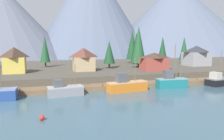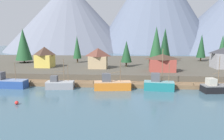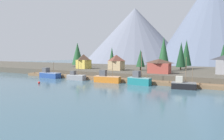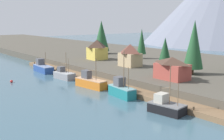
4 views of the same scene
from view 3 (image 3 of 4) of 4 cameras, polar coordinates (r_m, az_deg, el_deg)
The scene contains 21 objects.
ground_plane at distance 82.52m, azimuth 5.78°, elevation -2.06°, with size 400.00×400.00×1.00m, color #3D5B6B.
dock at distance 66.38m, azimuth -0.42°, elevation -2.76°, with size 80.00×4.00×1.60m.
shoreline_bank at distance 93.43m, azimuth 8.73°, elevation -0.25°, with size 400.00×56.00×2.50m, color #4C473D.
mountain_west_peak at distance 213.91m, azimuth 6.69°, elevation 9.94°, with size 110.25×110.25×58.64m, color slate.
mountain_central_peak at distance 204.23m, azimuth 27.61°, elevation 13.11°, with size 104.62×104.62×82.50m, color slate.
fishing_boat_blue at distance 79.00m, azimuth -17.83°, elevation -1.26°, with size 9.22×3.25×6.26m.
fishing_boat_grey at distance 69.88m, azimuth -10.47°, elevation -1.99°, with size 6.77×3.39×7.26m.
fishing_boat_orange at distance 62.56m, azimuth -1.55°, elevation -2.48°, with size 8.78×3.48×7.03m.
fishing_boat_teal at distance 58.12m, azimuth 7.89°, elevation -2.89°, with size 7.01×2.83×9.74m.
fishing_boat_black at distance 54.26m, azimuth 20.07°, elevation -4.01°, with size 6.42×3.99×8.30m.
house_yellow at distance 90.83m, azimuth -8.31°, elevation 2.56°, with size 5.39×5.56×6.64m.
house_tan at distance 80.42m, azimuth 1.28°, elevation 2.27°, with size 5.95×4.67×6.38m.
house_red at distance 68.93m, azimuth 13.69°, elevation 1.18°, with size 7.54×4.83×5.01m.
conifer_near_right at distance 107.27m, azimuth -10.08°, elevation 4.70°, with size 6.13×6.13×12.83m.
conifer_mid_left at distance 81.02m, azimuth 8.36°, elevation 3.44°, with size 3.60×3.60×8.51m.
conifer_mid_right at distance 77.54m, azimuth 14.89°, elevation 5.01°, with size 4.77×4.77×13.16m.
conifer_back_left at distance 88.09m, azimuth 19.56°, elevation 4.29°, with size 4.04×4.04×11.79m.
conifer_back_right at distance 94.59m, azimuth 20.95°, elevation 4.76°, with size 4.62×4.62×13.21m.
conifer_centre at distance 94.21m, azimuth 29.79°, elevation 3.72°, with size 3.65×3.65×10.79m.
conifer_far_left at distance 97.79m, azimuth -0.04°, elevation 4.18°, with size 3.14×3.14×10.17m.
channel_buoy at distance 63.80m, azimuth -20.59°, elevation -3.49°, with size 0.70×0.70×0.70m, color red.
Camera 3 is at (32.58, -55.23, 8.88)m, focal length 31.21 mm.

